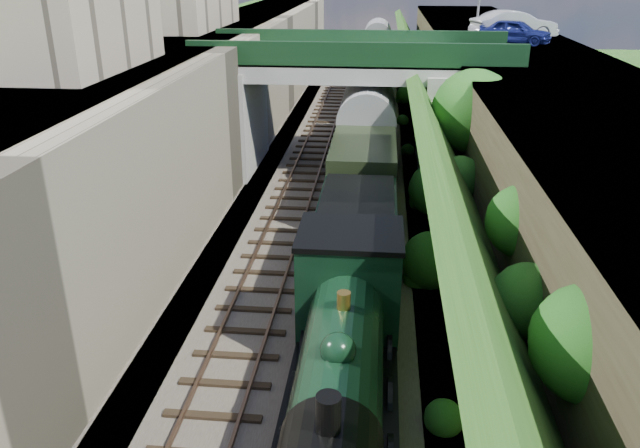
% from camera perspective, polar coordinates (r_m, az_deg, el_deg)
% --- Properties ---
extents(trackbed, '(10.00, 90.00, 0.20)m').
position_cam_1_polar(trackbed, '(30.74, 1.79, 2.69)').
color(trackbed, '#473F38').
rests_on(trackbed, ground).
extents(retaining_wall, '(1.00, 90.00, 7.00)m').
position_cam_1_polar(retaining_wall, '(30.59, -8.59, 9.00)').
color(retaining_wall, '#756B56').
rests_on(retaining_wall, ground).
extents(street_plateau_left, '(6.00, 90.00, 7.00)m').
position_cam_1_polar(street_plateau_left, '(31.62, -14.83, 8.95)').
color(street_plateau_left, '#262628').
rests_on(street_plateau_left, ground).
extents(street_plateau_right, '(8.00, 90.00, 6.25)m').
position_cam_1_polar(street_plateau_right, '(30.73, 19.97, 7.23)').
color(street_plateau_right, '#262628').
rests_on(street_plateau_right, ground).
extents(embankment_slope, '(4.33, 90.00, 6.36)m').
position_cam_1_polar(embankment_slope, '(29.49, 11.71, 6.99)').
color(embankment_slope, '#1E4714').
rests_on(embankment_slope, ground).
extents(track_left, '(2.50, 90.00, 0.20)m').
position_cam_1_polar(track_left, '(30.88, -1.92, 3.07)').
color(track_left, black).
rests_on(track_left, trackbed).
extents(track_right, '(2.50, 90.00, 0.20)m').
position_cam_1_polar(track_right, '(30.64, 4.04, 2.87)').
color(track_right, black).
rests_on(track_right, trackbed).
extents(road_bridge, '(16.00, 6.40, 7.25)m').
position_cam_1_polar(road_bridge, '(33.48, 4.01, 11.40)').
color(road_bridge, gray).
rests_on(road_bridge, ground).
extents(building_near, '(4.00, 8.00, 4.00)m').
position_cam_1_polar(building_near, '(25.55, -21.90, 17.54)').
color(building_near, gray).
rests_on(building_near, street_plateau_left).
extents(tree, '(3.60, 3.80, 6.60)m').
position_cam_1_polar(tree, '(27.96, 14.00, 9.71)').
color(tree, black).
rests_on(tree, ground).
extents(car_blue, '(4.43, 3.24, 1.40)m').
position_cam_1_polar(car_blue, '(39.63, 17.42, 16.44)').
color(car_blue, navy).
rests_on(car_blue, street_plateau_right).
extents(car_silver, '(5.49, 3.21, 1.71)m').
position_cam_1_polar(car_silver, '(42.11, 17.30, 16.99)').
color(car_silver, '#A0A1A4').
rests_on(car_silver, street_plateau_right).
extents(locomotive, '(3.10, 10.23, 3.83)m').
position_cam_1_polar(locomotive, '(15.16, 2.05, -12.55)').
color(locomotive, black).
rests_on(locomotive, trackbed).
extents(tender, '(2.70, 6.00, 3.05)m').
position_cam_1_polar(tender, '(21.70, 3.32, -1.87)').
color(tender, black).
rests_on(tender, trackbed).
extents(coach_front, '(2.90, 18.00, 3.70)m').
position_cam_1_polar(coach_front, '(33.45, 4.32, 7.81)').
color(coach_front, black).
rests_on(coach_front, trackbed).
extents(coach_middle, '(2.90, 18.00, 3.70)m').
position_cam_1_polar(coach_middle, '(51.84, 4.95, 13.15)').
color(coach_middle, black).
rests_on(coach_middle, trackbed).
extents(coach_rear, '(2.90, 18.00, 3.70)m').
position_cam_1_polar(coach_rear, '(70.44, 5.25, 15.68)').
color(coach_rear, black).
rests_on(coach_rear, trackbed).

